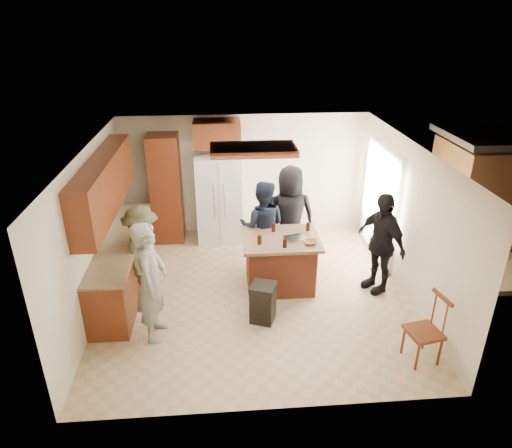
{
  "coord_description": "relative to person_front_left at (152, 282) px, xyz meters",
  "views": [
    {
      "loc": [
        -0.5,
        -6.49,
        4.33
      ],
      "look_at": [
        0.05,
        0.29,
        1.15
      ],
      "focal_mm": 32.0,
      "sensor_mm": 36.0,
      "label": 1
    }
  ],
  "objects": [
    {
      "name": "refrigerator",
      "position": [
        0.97,
        3.09,
        -0.01
      ],
      "size": [
        0.9,
        0.76,
        1.8
      ],
      "color": "white",
      "rests_on": "ground"
    },
    {
      "name": "island_items",
      "position": [
        2.19,
        1.06,
        0.06
      ],
      "size": [
        0.97,
        0.66,
        0.15
      ],
      "color": "silver",
      "rests_on": "kitchen_island"
    },
    {
      "name": "back_wall_units",
      "position": [
        0.19,
        3.17,
        0.47
      ],
      "size": [
        1.8,
        0.6,
        2.45
      ],
      "color": "maroon",
      "rests_on": "ground"
    },
    {
      "name": "person_behind_left",
      "position": [
        1.73,
        1.77,
        -0.05
      ],
      "size": [
        0.91,
        0.66,
        1.71
      ],
      "primitive_type": "imported",
      "rotation": [
        0.0,
        0.0,
        2.95
      ],
      "color": "black",
      "rests_on": "ground"
    },
    {
      "name": "trash_bin",
      "position": [
        1.59,
        0.22,
        -0.59
      ],
      "size": [
        0.46,
        0.46,
        0.63
      ],
      "color": "black",
      "rests_on": "ground"
    },
    {
      "name": "person_side_right",
      "position": [
        3.6,
        0.95,
        -0.03
      ],
      "size": [
        0.9,
        1.15,
        1.75
      ],
      "primitive_type": "imported",
      "rotation": [
        0.0,
        0.0,
        -1.14
      ],
      "color": "black",
      "rests_on": "ground"
    },
    {
      "name": "person_front_left",
      "position": [
        0.0,
        0.0,
        0.0
      ],
      "size": [
        0.53,
        0.7,
        1.81
      ],
      "primitive_type": "imported",
      "rotation": [
        0.0,
        0.0,
        1.5
      ],
      "color": "gray",
      "rests_on": "ground"
    },
    {
      "name": "person_counter",
      "position": [
        -0.29,
        1.11,
        -0.11
      ],
      "size": [
        0.54,
        1.05,
        1.59
      ],
      "primitive_type": "imported",
      "rotation": [
        0.0,
        0.0,
        1.51
      ],
      "color": "#3A3E24",
      "rests_on": "ground"
    },
    {
      "name": "kitchen_island",
      "position": [
        1.97,
        1.16,
        -0.43
      ],
      "size": [
        1.28,
        1.03,
        0.93
      ],
      "color": "#9E4128",
      "rests_on": "ground"
    },
    {
      "name": "room_shell",
      "position": [
        5.89,
        2.61,
        -0.04
      ],
      "size": [
        8.0,
        5.2,
        5.0
      ],
      "color": "tan",
      "rests_on": "ground"
    },
    {
      "name": "left_cabinetry",
      "position": [
        -0.73,
        1.37,
        0.05
      ],
      "size": [
        0.64,
        3.0,
        2.3
      ],
      "color": "maroon",
      "rests_on": "ground"
    },
    {
      "name": "spindle_chair",
      "position": [
        3.66,
        -0.82,
        -0.45
      ],
      "size": [
        0.49,
        0.49,
        0.99
      ],
      "color": "maroon",
      "rests_on": "ground"
    },
    {
      "name": "person_behind_right",
      "position": [
        2.24,
        1.97,
        0.04
      ],
      "size": [
        0.94,
        0.62,
        1.89
      ],
      "primitive_type": "imported",
      "rotation": [
        0.0,
        0.0,
        3.17
      ],
      "color": "black",
      "rests_on": "ground"
    }
  ]
}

